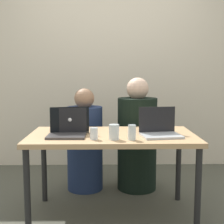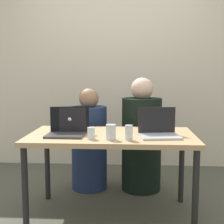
{
  "view_description": "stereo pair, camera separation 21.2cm",
  "coord_description": "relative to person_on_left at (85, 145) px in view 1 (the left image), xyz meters",
  "views": [
    {
      "loc": [
        -0.05,
        -2.61,
        1.24
      ],
      "look_at": [
        0.0,
        0.08,
        0.91
      ],
      "focal_mm": 50.0,
      "sensor_mm": 36.0,
      "label": 1
    },
    {
      "loc": [
        0.16,
        -2.6,
        1.24
      ],
      "look_at": [
        0.0,
        0.08,
        0.91
      ],
      "focal_mm": 50.0,
      "sensor_mm": 36.0,
      "label": 2
    }
  ],
  "objects": [
    {
      "name": "laptop_back_left",
      "position": [
        -0.1,
        -0.55,
        0.29
      ],
      "size": [
        0.37,
        0.31,
        0.23
      ],
      "rotation": [
        0.0,
        0.0,
        3.35
      ],
      "color": "#373C39",
      "rests_on": "desk"
    },
    {
      "name": "laptop_front_right",
      "position": [
        0.67,
        -0.72,
        0.3
      ],
      "size": [
        0.35,
        0.29,
        0.23
      ],
      "rotation": [
        0.0,
        0.0,
        0.14
      ],
      "color": "#B3B8BA",
      "rests_on": "desk"
    },
    {
      "name": "water_glass_right",
      "position": [
        0.43,
        -0.88,
        0.3
      ],
      "size": [
        0.06,
        0.06,
        0.12
      ],
      "color": "silver",
      "rests_on": "desk"
    },
    {
      "name": "ground_plane",
      "position": [
        0.28,
        -0.65,
        -0.48
      ],
      "size": [
        12.0,
        12.0,
        0.0
      ],
      "primitive_type": "plane",
      "color": "#4B4C40"
    },
    {
      "name": "desk",
      "position": [
        0.28,
        -0.65,
        0.17
      ],
      "size": [
        1.41,
        0.75,
        0.73
      ],
      "color": "tan",
      "rests_on": "ground"
    },
    {
      "name": "back_wall",
      "position": [
        0.28,
        0.92,
        0.71
      ],
      "size": [
        4.5,
        0.1,
        2.38
      ],
      "primitive_type": "cube",
      "color": "beige",
      "rests_on": "ground"
    },
    {
      "name": "laptop_front_left",
      "position": [
        -0.09,
        -0.72,
        0.29
      ],
      "size": [
        0.31,
        0.27,
        0.23
      ],
      "rotation": [
        0.0,
        0.0,
        -0.02
      ],
      "color": "#3B3838",
      "rests_on": "desk"
    },
    {
      "name": "water_glass_center",
      "position": [
        0.29,
        -0.87,
        0.3
      ],
      "size": [
        0.08,
        0.08,
        0.12
      ],
      "color": "silver",
      "rests_on": "desk"
    },
    {
      "name": "person_on_left",
      "position": [
        0.0,
        0.0,
        0.0
      ],
      "size": [
        0.44,
        0.44,
        1.08
      ],
      "rotation": [
        0.0,
        0.0,
        2.95
      ],
      "color": "navy",
      "rests_on": "ground"
    },
    {
      "name": "person_on_right",
      "position": [
        0.56,
        -0.0,
        0.05
      ],
      "size": [
        0.47,
        0.47,
        1.19
      ],
      "rotation": [
        0.0,
        0.0,
        3.28
      ],
      "color": "black",
      "rests_on": "ground"
    },
    {
      "name": "water_glass_left",
      "position": [
        0.13,
        -0.86,
        0.28
      ],
      "size": [
        0.06,
        0.06,
        0.09
      ],
      "color": "silver",
      "rests_on": "desk"
    }
  ]
}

